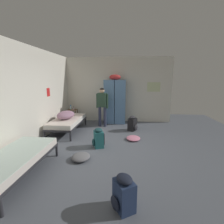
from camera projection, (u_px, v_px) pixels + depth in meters
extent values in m
plane|color=#565B66|center=(111.00, 146.00, 4.68)|extent=(9.07, 9.07, 0.00)
cube|color=silver|center=(118.00, 90.00, 7.19)|extent=(4.65, 0.06, 2.82)
cube|color=silver|center=(31.00, 97.00, 4.61)|extent=(0.06, 5.67, 2.82)
cube|color=beige|center=(154.00, 87.00, 6.98)|extent=(0.55, 0.01, 0.40)
cube|color=red|center=(48.00, 92.00, 5.57)|extent=(0.01, 0.20, 0.28)
cube|color=#5B84B2|center=(110.00, 102.00, 7.01)|extent=(0.44, 0.52, 1.85)
cylinder|color=black|center=(112.00, 100.00, 6.71)|extent=(0.02, 0.03, 0.02)
cube|color=#5B84B2|center=(120.00, 102.00, 6.97)|extent=(0.44, 0.52, 1.85)
cylinder|color=black|center=(123.00, 100.00, 6.67)|extent=(0.02, 0.03, 0.02)
ellipsoid|color=red|center=(115.00, 77.00, 6.78)|extent=(0.48, 0.36, 0.22)
cylinder|color=brown|center=(68.00, 117.00, 7.10)|extent=(0.03, 0.03, 0.55)
cylinder|color=brown|center=(76.00, 117.00, 7.07)|extent=(0.03, 0.03, 0.55)
cylinder|color=brown|center=(70.00, 115.00, 7.37)|extent=(0.03, 0.03, 0.55)
cylinder|color=brown|center=(78.00, 115.00, 7.33)|extent=(0.03, 0.03, 0.55)
cube|color=brown|center=(73.00, 118.00, 7.24)|extent=(0.38, 0.30, 0.02)
cube|color=brown|center=(72.00, 110.00, 7.16)|extent=(0.38, 0.30, 0.02)
cylinder|color=#28282D|center=(1.00, 208.00, 2.28)|extent=(0.06, 0.06, 0.28)
cylinder|color=#28282D|center=(25.00, 149.00, 4.15)|extent=(0.06, 0.06, 0.28)
cylinder|color=#28282D|center=(57.00, 151.00, 4.07)|extent=(0.06, 0.06, 0.28)
cube|color=#28282D|center=(15.00, 162.00, 3.18)|extent=(0.90, 1.90, 0.06)
cube|color=silver|center=(15.00, 158.00, 3.16)|extent=(0.87, 1.84, 0.14)
cube|color=silver|center=(14.00, 154.00, 3.15)|extent=(0.86, 1.82, 0.01)
cylinder|color=#28282D|center=(45.00, 136.00, 5.12)|extent=(0.06, 0.06, 0.28)
cylinder|color=#28282D|center=(70.00, 137.00, 5.04)|extent=(0.06, 0.06, 0.28)
cylinder|color=#28282D|center=(66.00, 121.00, 6.91)|extent=(0.06, 0.06, 0.28)
cylinder|color=#28282D|center=(86.00, 121.00, 6.83)|extent=(0.06, 0.06, 0.28)
cube|color=#28282D|center=(68.00, 123.00, 5.94)|extent=(0.90, 1.90, 0.06)
cube|color=silver|center=(68.00, 121.00, 5.92)|extent=(0.87, 1.84, 0.14)
cube|color=silver|center=(67.00, 119.00, 5.91)|extent=(0.86, 1.82, 0.01)
ellipsoid|color=gray|center=(66.00, 115.00, 5.86)|extent=(0.58, 0.85, 0.27)
cylinder|color=#2D334C|center=(105.00, 117.00, 6.54)|extent=(0.12, 0.12, 0.80)
cylinder|color=#2D334C|center=(100.00, 116.00, 6.59)|extent=(0.12, 0.12, 0.80)
cube|color=#284233|center=(102.00, 100.00, 6.42)|extent=(0.36, 0.24, 0.55)
cylinder|color=#284233|center=(107.00, 101.00, 6.38)|extent=(0.08, 0.08, 0.57)
cylinder|color=#284233|center=(97.00, 101.00, 6.48)|extent=(0.08, 0.08, 0.57)
sphere|color=#DBAD89|center=(102.00, 91.00, 6.35)|extent=(0.20, 0.20, 0.20)
ellipsoid|color=black|center=(102.00, 89.00, 6.34)|extent=(0.19, 0.19, 0.11)
cylinder|color=#B2DBEA|center=(71.00, 108.00, 7.17)|extent=(0.07, 0.07, 0.16)
cylinder|color=#2666B2|center=(71.00, 105.00, 7.15)|extent=(0.04, 0.04, 0.03)
cylinder|color=beige|center=(74.00, 109.00, 7.10)|extent=(0.06, 0.06, 0.10)
cylinder|color=black|center=(74.00, 107.00, 7.09)|extent=(0.03, 0.03, 0.03)
cube|color=navy|center=(124.00, 195.00, 2.40)|extent=(0.37, 0.40, 0.46)
ellipsoid|color=black|center=(115.00, 203.00, 2.36)|extent=(0.19, 0.25, 0.20)
ellipsoid|color=black|center=(124.00, 179.00, 2.35)|extent=(0.33, 0.36, 0.10)
cube|color=black|center=(129.00, 188.00, 2.53)|extent=(0.05, 0.06, 0.32)
cube|color=black|center=(135.00, 195.00, 2.37)|extent=(0.05, 0.06, 0.32)
cube|color=black|center=(132.00, 124.00, 6.07)|extent=(0.37, 0.40, 0.46)
ellipsoid|color=#2D2D33|center=(136.00, 127.00, 6.00)|extent=(0.19, 0.25, 0.20)
ellipsoid|color=#2D2D33|center=(133.00, 117.00, 6.01)|extent=(0.33, 0.36, 0.10)
cube|color=black|center=(128.00, 124.00, 6.07)|extent=(0.05, 0.06, 0.32)
cube|color=black|center=(130.00, 123.00, 6.21)|extent=(0.05, 0.06, 0.32)
cube|color=#23666B|center=(99.00, 139.00, 4.60)|extent=(0.34, 0.38, 0.46)
ellipsoid|color=#193D42|center=(93.00, 142.00, 4.58)|extent=(0.16, 0.25, 0.20)
ellipsoid|color=#193D42|center=(98.00, 130.00, 4.55)|extent=(0.30, 0.35, 0.10)
cube|color=black|center=(103.00, 137.00, 4.72)|extent=(0.04, 0.06, 0.32)
cube|color=black|center=(104.00, 139.00, 4.55)|extent=(0.04, 0.06, 0.32)
ellipsoid|color=pink|center=(133.00, 138.00, 5.19)|extent=(0.44, 0.50, 0.09)
ellipsoid|color=slate|center=(81.00, 157.00, 3.91)|extent=(0.43, 0.48, 0.14)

